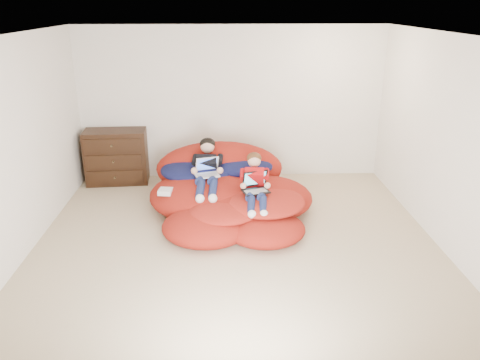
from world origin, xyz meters
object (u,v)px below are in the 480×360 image
(dresser, at_px, (117,157))
(laptop_white, at_px, (207,170))
(beanbag_pile, at_px, (227,192))
(laptop_black, at_px, (255,186))
(younger_boy, at_px, (255,181))
(older_boy, at_px, (207,166))

(dresser, relative_size, laptop_white, 2.57)
(dresser, xyz_separation_m, beanbag_pile, (1.80, -1.19, -0.17))
(laptop_black, bearing_deg, dresser, 142.65)
(dresser, relative_size, younger_boy, 1.08)
(laptop_white, bearing_deg, dresser, 141.39)
(beanbag_pile, xyz_separation_m, laptop_white, (-0.27, -0.02, 0.35))
(beanbag_pile, xyz_separation_m, older_boy, (-0.27, 0.08, 0.37))
(dresser, relative_size, beanbag_pile, 0.42)
(laptop_white, distance_m, laptop_black, 0.79)
(beanbag_pile, relative_size, older_boy, 2.14)
(dresser, bearing_deg, younger_boy, -36.45)
(laptop_black, bearing_deg, laptop_white, 145.79)
(dresser, distance_m, laptop_black, 2.73)
(older_boy, bearing_deg, younger_boy, -37.20)
(younger_boy, bearing_deg, beanbag_pile, 132.32)
(beanbag_pile, height_order, older_boy, older_boy)
(older_boy, distance_m, laptop_black, 0.85)
(younger_boy, distance_m, laptop_white, 0.75)
(older_boy, xyz_separation_m, younger_boy, (0.65, -0.49, -0.05))
(dresser, height_order, laptop_white, dresser)
(beanbag_pile, bearing_deg, dresser, 146.42)
(beanbag_pile, bearing_deg, laptop_black, -51.11)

